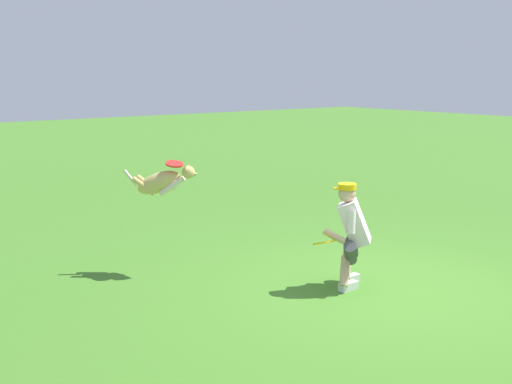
% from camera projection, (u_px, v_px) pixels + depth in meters
% --- Properties ---
extents(ground_plane, '(60.00, 60.00, 0.00)m').
position_uv_depth(ground_plane, '(382.00, 289.00, 7.51)').
color(ground_plane, '#427926').
extents(person, '(0.71, 0.56, 1.29)m').
position_uv_depth(person, '(351.00, 232.00, 7.49)').
color(person, silver).
rests_on(person, ground_plane).
extents(dog, '(0.75, 0.79, 0.48)m').
position_uv_depth(dog, '(163.00, 182.00, 8.03)').
color(dog, tan).
extents(frisbee_flying, '(0.25, 0.25, 0.08)m').
position_uv_depth(frisbee_flying, '(174.00, 164.00, 7.96)').
color(frisbee_flying, red).
extents(frisbee_held, '(0.38, 0.36, 0.14)m').
position_uv_depth(frisbee_held, '(324.00, 242.00, 7.35)').
color(frisbee_held, yellow).
rests_on(frisbee_held, person).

